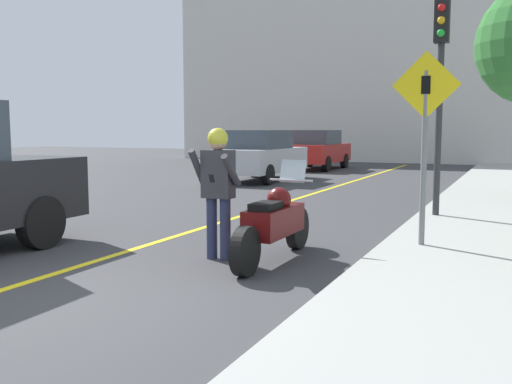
# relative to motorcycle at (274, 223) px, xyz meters

# --- Properties ---
(ground_plane) EXTENTS (80.00, 80.00, 0.00)m
(ground_plane) POSITION_rel_motorcycle_xyz_m (-1.49, -2.63, -0.50)
(ground_plane) COLOR #38383A
(road_center_line) EXTENTS (0.12, 36.00, 0.01)m
(road_center_line) POSITION_rel_motorcycle_xyz_m (-2.09, 3.37, -0.49)
(road_center_line) COLOR yellow
(road_center_line) RESTS_ON ground
(building_backdrop) EXTENTS (28.00, 1.20, 9.85)m
(building_backdrop) POSITION_rel_motorcycle_xyz_m (-1.49, 23.37, 4.43)
(building_backdrop) COLOR beige
(building_backdrop) RESTS_ON ground
(motorcycle) EXTENTS (0.62, 2.30, 1.28)m
(motorcycle) POSITION_rel_motorcycle_xyz_m (0.00, 0.00, 0.00)
(motorcycle) COLOR black
(motorcycle) RESTS_ON ground
(person_biker) EXTENTS (0.59, 0.47, 1.72)m
(person_biker) POSITION_rel_motorcycle_xyz_m (-0.70, -0.23, 0.56)
(person_biker) COLOR #282D4C
(person_biker) RESTS_ON ground
(crossing_sign) EXTENTS (0.91, 0.08, 2.63)m
(crossing_sign) POSITION_rel_motorcycle_xyz_m (1.65, 1.32, 1.20)
(crossing_sign) COLOR slate
(crossing_sign) RESTS_ON sidewalk_curb
(traffic_light) EXTENTS (0.26, 0.30, 3.90)m
(traffic_light) POSITION_rel_motorcycle_xyz_m (1.46, 4.27, 2.32)
(traffic_light) COLOR #2D2D30
(traffic_light) RESTS_ON sidewalk_curb
(parked_car_silver) EXTENTS (1.88, 4.20, 1.68)m
(parked_car_silver) POSITION_rel_motorcycle_xyz_m (-4.99, 10.60, 0.36)
(parked_car_silver) COLOR black
(parked_car_silver) RESTS_ON ground
(parked_car_red) EXTENTS (1.88, 4.20, 1.68)m
(parked_car_red) POSITION_rel_motorcycle_xyz_m (-5.04, 16.67, 0.36)
(parked_car_red) COLOR black
(parked_car_red) RESTS_ON ground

